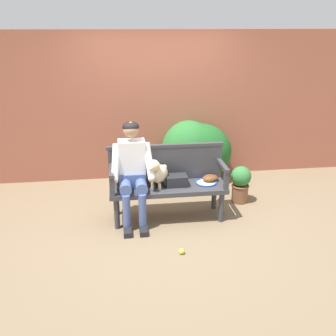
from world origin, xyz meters
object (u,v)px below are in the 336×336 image
dog_on_bench (158,173)px  potted_plant (241,183)px  tennis_racket (206,181)px  tennis_ball (182,251)px  person_seated (132,169)px  garden_bench (168,190)px  sports_bag (176,180)px  baseball_glove (210,178)px

dog_on_bench → potted_plant: (1.25, 0.38, -0.38)m
tennis_racket → tennis_ball: 1.14m
person_seated → tennis_racket: (0.99, 0.06, -0.26)m
potted_plant → tennis_ball: bearing=-131.2°
garden_bench → sports_bag: 0.18m
person_seated → dog_on_bench: person_seated is taller
sports_bag → potted_plant: (1.00, 0.35, -0.24)m
garden_bench → potted_plant: (1.12, 0.35, -0.11)m
garden_bench → dog_on_bench: size_ratio=3.74×
tennis_racket → baseball_glove: 0.07m
garden_bench → person_seated: 0.57m
person_seated → dog_on_bench: size_ratio=3.29×
person_seated → sports_bag: person_seated is taller
sports_bag → potted_plant: 1.09m
dog_on_bench → baseball_glove: bearing=8.4°
tennis_racket → potted_plant: potted_plant is taller
person_seated → dog_on_bench: 0.33m
tennis_ball → potted_plant: potted_plant is taller
garden_bench → tennis_racket: bearing=5.4°
baseball_glove → sports_bag: size_ratio=0.79×
dog_on_bench → potted_plant: bearing=16.8°
garden_bench → dog_on_bench: (-0.14, -0.03, 0.27)m
dog_on_bench → tennis_ball: dog_on_bench is taller
dog_on_bench → tennis_racket: bearing=6.7°
tennis_racket → sports_bag: 0.42m
garden_bench → tennis_ball: size_ratio=23.19×
person_seated → baseball_glove: size_ratio=6.11×
potted_plant → dog_on_bench: bearing=-163.2°
dog_on_bench → person_seated: bearing=177.5°
person_seated → tennis_ball: bearing=-60.0°
garden_bench → dog_on_bench: dog_on_bench is taller
dog_on_bench → baseball_glove: dog_on_bench is taller
person_seated → baseball_glove: person_seated is taller
baseball_glove → sports_bag: sports_bag is taller
potted_plant → tennis_racket: bearing=-153.0°
tennis_racket → baseball_glove: size_ratio=2.63×
dog_on_bench → tennis_racket: size_ratio=0.71×
tennis_ball → potted_plant: (1.08, 1.23, 0.27)m
garden_bench → tennis_ball: 0.96m
tennis_racket → potted_plant: bearing=27.0°
person_seated → potted_plant: size_ratio=2.44×
baseball_glove → potted_plant: bearing=13.9°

